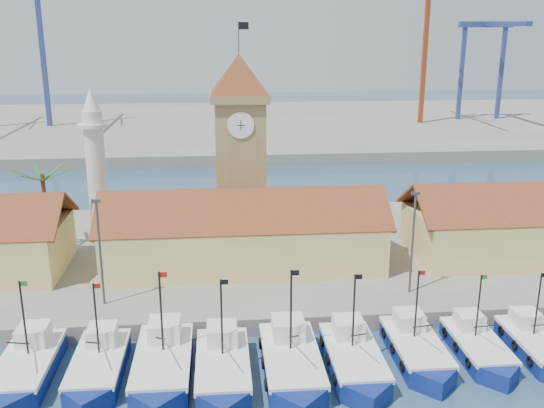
{
  "coord_description": "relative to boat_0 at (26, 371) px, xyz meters",
  "views": [
    {
      "loc": [
        -2.22,
        -35.15,
        23.52
      ],
      "look_at": [
        2.55,
        18.0,
        8.04
      ],
      "focal_mm": 40.0,
      "sensor_mm": 36.0,
      "label": 1
    }
  ],
  "objects": [
    {
      "name": "ground",
      "position": [
        15.9,
        -3.21,
        -0.77
      ],
      "size": [
        400.0,
        400.0,
        0.0
      ],
      "primitive_type": "plane",
      "color": "navy",
      "rests_on": "ground"
    },
    {
      "name": "quay",
      "position": [
        15.9,
        20.79,
        -0.02
      ],
      "size": [
        140.0,
        32.0,
        1.5
      ],
      "primitive_type": "cube",
      "color": "gray",
      "rests_on": "ground"
    },
    {
      "name": "terminal",
      "position": [
        15.9,
        106.79,
        0.23
      ],
      "size": [
        240.0,
        80.0,
        2.0
      ],
      "primitive_type": "cube",
      "color": "gray",
      "rests_on": "ground"
    },
    {
      "name": "boat_0",
      "position": [
        0.0,
        0.0,
        0.0
      ],
      "size": [
        3.61,
        9.9,
        7.49
      ],
      "color": "navy",
      "rests_on": "ground"
    },
    {
      "name": "boat_1",
      "position": [
        4.92,
        -0.18,
        -0.03
      ],
      "size": [
        3.48,
        9.52,
        7.2
      ],
      "color": "navy",
      "rests_on": "ground"
    },
    {
      "name": "boat_2",
      "position": [
        9.43,
        -0.58,
        0.06
      ],
      "size": [
        3.89,
        10.65,
        8.05
      ],
      "color": "navy",
      "rests_on": "ground"
    },
    {
      "name": "boat_3",
      "position": [
        13.6,
        -1.27,
        0.02
      ],
      "size": [
        3.69,
        10.1,
        7.64
      ],
      "color": "navy",
      "rests_on": "ground"
    },
    {
      "name": "boat_4",
      "position": [
        18.43,
        -1.22,
        0.07
      ],
      "size": [
        3.92,
        10.75,
        8.13
      ],
      "color": "navy",
      "rests_on": "ground"
    },
    {
      "name": "boat_5",
      "position": [
        22.93,
        -0.96,
        0.0
      ],
      "size": [
        3.63,
        9.96,
        7.53
      ],
      "color": "navy",
      "rests_on": "ground"
    },
    {
      "name": "boat_6",
      "position": [
        27.84,
        0.13,
        -0.03
      ],
      "size": [
        3.47,
        9.5,
        7.19
      ],
      "color": "navy",
      "rests_on": "ground"
    },
    {
      "name": "boat_7",
      "position": [
        32.52,
        0.12,
        -0.08
      ],
      "size": [
        3.22,
        8.81,
        6.67
      ],
      "color": "navy",
      "rests_on": "ground"
    },
    {
      "name": "boat_8",
      "position": [
        36.99,
        -0.08,
        -0.08
      ],
      "size": [
        3.25,
        8.9,
        6.73
      ],
      "color": "navy",
      "rests_on": "ground"
    },
    {
      "name": "hall_center",
      "position": [
        15.9,
        16.79,
        3.21
      ],
      "size": [
        27.04,
        10.13,
        7.61
      ],
      "color": "#E8D47F",
      "rests_on": "quay"
    },
    {
      "name": "clock_tower",
      "position": [
        15.9,
        22.79,
        11.19
      ],
      "size": [
        5.8,
        5.8,
        22.7
      ],
      "color": "#9E8951",
      "rests_on": "quay"
    },
    {
      "name": "minaret",
      "position": [
        0.9,
        24.79,
        8.95
      ],
      "size": [
        3.0,
        3.0,
        16.3
      ],
      "color": "silver",
      "rests_on": "quay"
    },
    {
      "name": "palm_tree",
      "position": [
        -4.1,
        22.79,
        5.47
      ],
      "size": [
        5.6,
        5.03,
        8.39
      ],
      "color": "brown",
      "rests_on": "quay"
    },
    {
      "name": "lamp_posts",
      "position": [
        16.4,
        8.79,
        5.7
      ],
      "size": [
        80.7,
        0.25,
        9.03
      ],
      "color": "#3F3F44",
      "rests_on": "quay"
    },
    {
      "name": "crane_blue_near",
      "position": [
        -24.93,
        103.14,
        21.78
      ],
      "size": [
        1.0,
        33.26,
        36.98
      ],
      "color": "navy",
      "rests_on": "terminal"
    },
    {
      "name": "crane_red_right",
      "position": [
        61.69,
        100.15,
        23.37
      ],
      "size": [
        1.0,
        33.84,
        39.73
      ],
      "color": "maroon",
      "rests_on": "terminal"
    },
    {
      "name": "gantry",
      "position": [
        77.9,
        103.44,
        19.27
      ],
      "size": [
        13.0,
        22.0,
        23.2
      ],
      "color": "navy",
      "rests_on": "terminal"
    }
  ]
}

